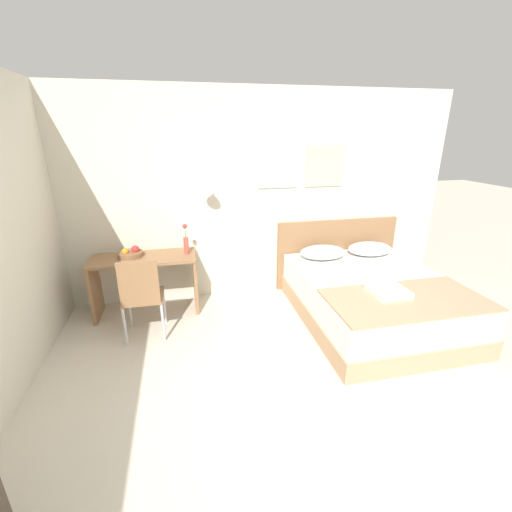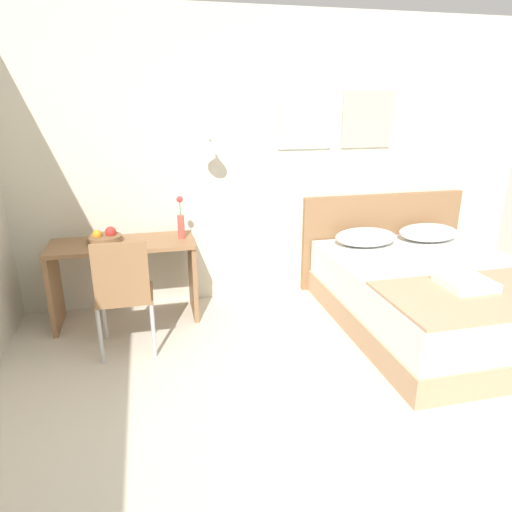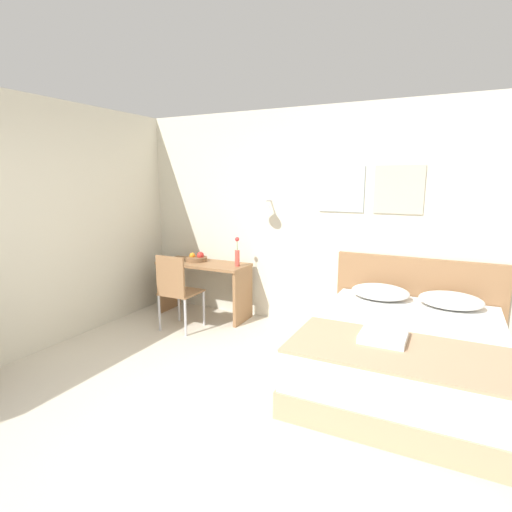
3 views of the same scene
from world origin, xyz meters
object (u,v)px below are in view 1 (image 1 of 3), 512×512
desk (145,273)px  pillow_right (370,249)px  pillow_left (323,252)px  desk_chair (141,293)px  headboard (336,253)px  folded_towel_near_foot (388,291)px  throw_blanket (407,300)px  flower_vase (186,242)px  bed (372,299)px  fruit_bowl (131,253)px

desk → pillow_right: bearing=-0.3°
pillow_left → desk_chair: size_ratio=0.65×
headboard → desk: 2.64m
headboard → desk: bearing=-173.8°
folded_towel_near_foot → desk_chair: desk_chair is taller
pillow_left → folded_towel_near_foot: size_ratio=1.72×
throw_blanket → flower_vase: size_ratio=4.25×
folded_towel_near_foot → bed: bearing=74.9°
fruit_bowl → flower_vase: 0.66m
pillow_left → fruit_bowl: (-2.42, 0.06, 0.15)m
flower_vase → bed: bearing=-19.9°
pillow_right → desk_chair: bearing=-168.3°
folded_towel_near_foot → fruit_bowl: (-2.64, 1.25, 0.17)m
flower_vase → pillow_left: bearing=-0.6°
bed → folded_towel_near_foot: (-0.12, -0.45, 0.33)m
bed → fruit_bowl: (-2.76, 0.80, 0.50)m
fruit_bowl → flower_vase: size_ratio=0.77×
pillow_right → flower_vase: (-2.45, 0.02, 0.26)m
desk_chair → fruit_bowl: 0.72m
desk_chair → flower_vase: 0.86m
headboard → desk_chair: 2.76m
headboard → flower_vase: size_ratio=4.70×
headboard → desk: size_ratio=1.44×
bed → pillow_right: pillow_right is taller
pillow_right → flower_vase: 2.47m
headboard → throw_blanket: bearing=-90.0°
headboard → bed: bearing=-90.0°
pillow_right → desk: size_ratio=0.50×
pillow_left → throw_blanket: (0.34, -1.33, -0.07)m
headboard → flower_vase: 2.16m
throw_blanket → flower_vase: flower_vase is taller
pillow_left → headboard: bearing=40.9°
pillow_right → flower_vase: size_ratio=1.62×
throw_blanket → desk_chair: desk_chair is taller
desk → flower_vase: (0.51, 0.01, 0.37)m
pillow_right → folded_towel_near_foot: (-0.46, -1.19, -0.02)m
headboard → flower_vase: bearing=-172.5°
flower_vase → desk_chair: bearing=-128.1°
throw_blanket → fruit_bowl: (-2.76, 1.39, 0.21)m
headboard → desk_chair: (-2.60, -0.91, 0.06)m
throw_blanket → fruit_bowl: size_ratio=5.53×
pillow_right → fruit_bowl: bearing=178.9°
desk_chair → fruit_bowl: size_ratio=3.26×
desk → pillow_left: bearing=-0.3°
headboard → folded_towel_near_foot: bearing=-94.6°
bed → headboard: 1.06m
fruit_bowl → pillow_left: bearing=-1.4°
pillow_right → desk_chair: (-2.94, -0.61, -0.07)m
desk → throw_blanket: bearing=-27.2°
folded_towel_near_foot → desk_chair: bearing=166.8°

